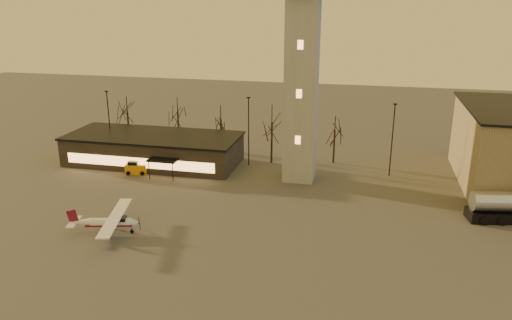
# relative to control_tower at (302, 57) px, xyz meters

# --- Properties ---
(ground) EXTENTS (220.00, 220.00, 0.00)m
(ground) POSITION_rel_control_tower_xyz_m (0.00, -30.00, -16.33)
(ground) COLOR #403D3B
(ground) RESTS_ON ground
(control_tower) EXTENTS (6.80, 6.80, 32.60)m
(control_tower) POSITION_rel_control_tower_xyz_m (0.00, 0.00, 0.00)
(control_tower) COLOR gray
(control_tower) RESTS_ON ground
(terminal) EXTENTS (25.40, 12.20, 4.30)m
(terminal) POSITION_rel_control_tower_xyz_m (-21.99, 1.98, -14.17)
(terminal) COLOR black
(terminal) RESTS_ON ground
(light_poles) EXTENTS (58.50, 12.25, 10.14)m
(light_poles) POSITION_rel_control_tower_xyz_m (0.50, 1.00, -10.92)
(light_poles) COLOR black
(light_poles) RESTS_ON ground
(tree_row) EXTENTS (37.20, 9.20, 8.80)m
(tree_row) POSITION_rel_control_tower_xyz_m (-13.70, 9.16, -10.39)
(tree_row) COLOR black
(tree_row) RESTS_ON ground
(cessna_rear) EXTENTS (7.89, 9.85, 2.72)m
(cessna_rear) POSITION_rel_control_tower_xyz_m (-16.48, -20.83, -15.39)
(cessna_rear) COLOR silver
(cessna_rear) RESTS_ON ground
(fuel_truck) EXTENTS (9.30, 4.24, 3.33)m
(fuel_truck) POSITION_rel_control_tower_xyz_m (24.50, -8.15, -15.01)
(fuel_truck) COLOR black
(fuel_truck) RESTS_ON ground
(service_cart) EXTENTS (3.16, 2.32, 1.85)m
(service_cart) POSITION_rel_control_tower_xyz_m (-22.50, -3.01, -15.62)
(service_cart) COLOR orange
(service_cart) RESTS_ON ground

